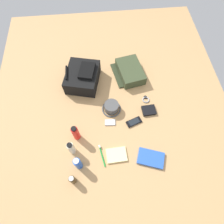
{
  "coord_description": "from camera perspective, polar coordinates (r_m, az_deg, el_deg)",
  "views": [
    {
      "loc": [
        -0.69,
        0.07,
        1.41
      ],
      "look_at": [
        0.0,
        0.0,
        0.04
      ],
      "focal_mm": 30.35,
      "sensor_mm": 36.0,
      "label": 1
    }
  ],
  "objects": [
    {
      "name": "lotion_bottle",
      "position": [
        1.42,
        -12.15,
        -10.59
      ],
      "size": [
        0.05,
        0.05,
        0.15
      ],
      "color": "beige",
      "rests_on": "ground_plane"
    },
    {
      "name": "media_player",
      "position": [
        1.54,
        -0.55,
        -3.15
      ],
      "size": [
        0.06,
        0.09,
        0.01
      ],
      "color": "#B7B7BC",
      "rests_on": "ground_plane"
    },
    {
      "name": "bucket_hat",
      "position": [
        1.57,
        -0.01,
        1.44
      ],
      "size": [
        0.16,
        0.16,
        0.08
      ],
      "color": "#4C4C4C",
      "rests_on": "ground_plane"
    },
    {
      "name": "sunscreen_spray",
      "position": [
        1.45,
        -10.9,
        -6.22
      ],
      "size": [
        0.05,
        0.05,
        0.17
      ],
      "color": "red",
      "rests_on": "ground_plane"
    },
    {
      "name": "backpack",
      "position": [
        1.71,
        -8.78,
        10.38
      ],
      "size": [
        0.36,
        0.33,
        0.17
      ],
      "color": "black",
      "rests_on": "ground_plane"
    },
    {
      "name": "paperback_novel",
      "position": [
        1.47,
        11.59,
        -13.47
      ],
      "size": [
        0.18,
        0.22,
        0.02
      ],
      "color": "blue",
      "rests_on": "ground_plane"
    },
    {
      "name": "cell_phone",
      "position": [
        1.55,
        6.62,
        -3.0
      ],
      "size": [
        0.1,
        0.14,
        0.01
      ],
      "color": "black",
      "rests_on": "ground_plane"
    },
    {
      "name": "ground_plane",
      "position": [
        1.59,
        0.0,
        -0.85
      ],
      "size": [
        2.64,
        2.02,
        0.02
      ],
      "primitive_type": "cube",
      "color": "tan",
      "rests_on": "ground"
    },
    {
      "name": "toiletry_pouch",
      "position": [
        1.77,
        5.37,
        12.02
      ],
      "size": [
        0.33,
        0.3,
        0.09
      ],
      "color": "#384228",
      "rests_on": "ground_plane"
    },
    {
      "name": "wallet",
      "position": [
        1.61,
        11.01,
        0.59
      ],
      "size": [
        0.1,
        0.12,
        0.02
      ],
      "primitive_type": "cube",
      "rotation": [
        0.0,
        0.0,
        0.06
      ],
      "color": "black",
      "rests_on": "ground_plane"
    },
    {
      "name": "deodorant_spray",
      "position": [
        1.39,
        -10.22,
        -15.02
      ],
      "size": [
        0.05,
        0.05,
        0.16
      ],
      "color": "blue",
      "rests_on": "ground_plane"
    },
    {
      "name": "cologne_bottle",
      "position": [
        1.4,
        -11.78,
        -19.32
      ],
      "size": [
        0.04,
        0.04,
        0.11
      ],
      "color": "#473319",
      "rests_on": "ground_plane"
    },
    {
      "name": "notepad",
      "position": [
        1.45,
        1.53,
        -12.78
      ],
      "size": [
        0.12,
        0.15,
        0.02
      ],
      "primitive_type": "cube",
      "rotation": [
        0.0,
        0.0,
        0.05
      ],
      "color": "beige",
      "rests_on": "ground_plane"
    },
    {
      "name": "wristwatch",
      "position": [
        1.66,
        10.16,
        3.76
      ],
      "size": [
        0.07,
        0.06,
        0.01
      ],
      "color": "#99999E",
      "rests_on": "ground_plane"
    },
    {
      "name": "toothbrush",
      "position": [
        1.45,
        -3.13,
        -12.57
      ],
      "size": [
        0.17,
        0.04,
        0.02
      ],
      "color": "#198C33",
      "rests_on": "ground_plane"
    }
  ]
}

